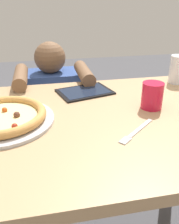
# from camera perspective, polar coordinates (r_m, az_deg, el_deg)

# --- Properties ---
(dining_table) EXTENTS (1.27, 0.84, 0.75)m
(dining_table) POSITION_cam_1_polar(r_m,az_deg,el_deg) (1.00, 2.59, -6.88)
(dining_table) COLOR tan
(dining_table) RESTS_ON ground
(pizza_far) EXTENTS (0.37, 0.37, 0.04)m
(pizza_far) POSITION_cam_1_polar(r_m,az_deg,el_deg) (0.95, -19.39, -1.15)
(pizza_far) COLOR #B7B7BC
(pizza_far) RESTS_ON dining_table
(drink_cup_colored) EXTENTS (0.09, 0.09, 0.11)m
(drink_cup_colored) POSITION_cam_1_polar(r_m,az_deg,el_deg) (1.03, 14.11, 3.65)
(drink_cup_colored) COLOR red
(drink_cup_colored) RESTS_ON dining_table
(water_cup_clear) EXTENTS (0.09, 0.09, 0.14)m
(water_cup_clear) POSITION_cam_1_polar(r_m,az_deg,el_deg) (1.37, 19.52, 9.19)
(water_cup_clear) COLOR silver
(water_cup_clear) RESTS_ON dining_table
(fork) EXTENTS (0.17, 0.15, 0.00)m
(fork) POSITION_cam_1_polar(r_m,az_deg,el_deg) (0.85, 10.49, -4.48)
(fork) COLOR silver
(fork) RESTS_ON dining_table
(tablet) EXTENTS (0.28, 0.23, 0.01)m
(tablet) POSITION_cam_1_polar(r_m,az_deg,el_deg) (1.17, -1.07, 4.66)
(tablet) COLOR black
(tablet) RESTS_ON dining_table
(diner_seated) EXTENTS (0.40, 0.52, 0.92)m
(diner_seated) POSITION_cam_1_polar(r_m,az_deg,el_deg) (1.67, -8.06, -1.44)
(diner_seated) COLOR #333847
(diner_seated) RESTS_ON ground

